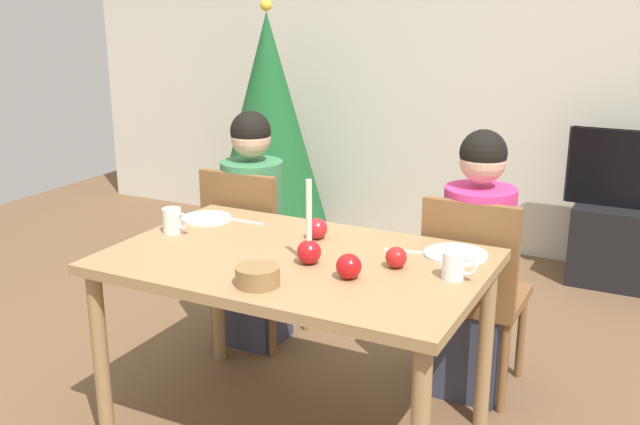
{
  "coord_description": "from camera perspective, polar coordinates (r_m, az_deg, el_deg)",
  "views": [
    {
      "loc": [
        1.25,
        -2.27,
        1.69
      ],
      "look_at": [
        0.0,
        0.2,
        0.87
      ],
      "focal_mm": 41.33,
      "sensor_mm": 36.0,
      "label": 1
    }
  ],
  "objects": [
    {
      "name": "back_wall",
      "position": [
        5.05,
        12.69,
        11.64
      ],
      "size": [
        6.4,
        0.1,
        2.6
      ],
      "primitive_type": "cube",
      "color": "beige",
      "rests_on": "ground"
    },
    {
      "name": "dining_table",
      "position": [
        2.79,
        -1.87,
        -5.05
      ],
      "size": [
        1.4,
        0.9,
        0.75
      ],
      "color": "#99754C",
      "rests_on": "ground"
    },
    {
      "name": "chair_left",
      "position": [
        3.62,
        -5.43,
        -2.62
      ],
      "size": [
        0.4,
        0.4,
        0.9
      ],
      "color": "brown",
      "rests_on": "ground"
    },
    {
      "name": "chair_right",
      "position": [
        3.2,
        11.77,
        -5.52
      ],
      "size": [
        0.4,
        0.4,
        0.9
      ],
      "color": "brown",
      "rests_on": "ground"
    },
    {
      "name": "person_left_child",
      "position": [
        3.62,
        -5.18,
        -1.61
      ],
      "size": [
        0.3,
        0.3,
        1.17
      ],
      "color": "#33384C",
      "rests_on": "ground"
    },
    {
      "name": "person_right_child",
      "position": [
        3.2,
        11.98,
        -4.37
      ],
      "size": [
        0.3,
        0.3,
        1.17
      ],
      "color": "#33384C",
      "rests_on": "ground"
    },
    {
      "name": "tv_stand",
      "position": [
        4.8,
        22.72,
        -2.44
      ],
      "size": [
        0.64,
        0.4,
        0.48
      ],
      "primitive_type": "cube",
      "color": "black",
      "rests_on": "ground"
    },
    {
      "name": "tv",
      "position": [
        4.68,
        23.35,
        3.02
      ],
      "size": [
        0.79,
        0.05,
        0.46
      ],
      "color": "black",
      "rests_on": "tv_stand"
    },
    {
      "name": "christmas_tree",
      "position": [
        5.09,
        -4.02,
        7.09
      ],
      "size": [
        0.81,
        0.81,
        1.67
      ],
      "color": "brown",
      "rests_on": "ground"
    },
    {
      "name": "candle_centerpiece",
      "position": [
        2.67,
        -0.86,
        -2.66
      ],
      "size": [
        0.09,
        0.09,
        0.32
      ],
      "color": "red",
      "rests_on": "dining_table"
    },
    {
      "name": "plate_left",
      "position": [
        3.25,
        -8.79,
        -0.45
      ],
      "size": [
        0.22,
        0.22,
        0.01
      ],
      "primitive_type": "cylinder",
      "color": "white",
      "rests_on": "dining_table"
    },
    {
      "name": "plate_right",
      "position": [
        2.81,
        10.47,
        -3.19
      ],
      "size": [
        0.24,
        0.24,
        0.01
      ],
      "primitive_type": "cylinder",
      "color": "silver",
      "rests_on": "dining_table"
    },
    {
      "name": "mug_left",
      "position": [
        3.07,
        -11.32,
        -0.63
      ],
      "size": [
        0.12,
        0.08,
        0.1
      ],
      "color": "silver",
      "rests_on": "dining_table"
    },
    {
      "name": "mug_right",
      "position": [
        2.57,
        10.36,
        -4.07
      ],
      "size": [
        0.12,
        0.08,
        0.1
      ],
      "color": "white",
      "rests_on": "dining_table"
    },
    {
      "name": "fork_left",
      "position": [
        3.18,
        -5.81,
        -0.71
      ],
      "size": [
        0.18,
        0.02,
        0.01
      ],
      "primitive_type": "cube",
      "rotation": [
        0.0,
        0.0,
        -0.03
      ],
      "color": "silver",
      "rests_on": "dining_table"
    },
    {
      "name": "fork_right",
      "position": [
        2.82,
        6.77,
        -3.03
      ],
      "size": [
        0.18,
        0.05,
        0.01
      ],
      "primitive_type": "cube",
      "rotation": [
        0.0,
        0.0,
        0.18
      ],
      "color": "silver",
      "rests_on": "dining_table"
    },
    {
      "name": "bowl_walnuts",
      "position": [
        2.49,
        -4.85,
        -4.91
      ],
      "size": [
        0.15,
        0.15,
        0.07
      ],
      "primitive_type": "cylinder",
      "color": "olive",
      "rests_on": "dining_table"
    },
    {
      "name": "apple_near_candle",
      "position": [
        2.65,
        5.92,
        -3.48
      ],
      "size": [
        0.08,
        0.08,
        0.08
      ],
      "primitive_type": "sphere",
      "color": "#B31B19",
      "rests_on": "dining_table"
    },
    {
      "name": "apple_by_left_plate",
      "position": [
        2.94,
        -0.25,
        -1.25
      ],
      "size": [
        0.09,
        0.09,
        0.09
      ],
      "primitive_type": "sphere",
      "color": "#B41D23",
      "rests_on": "dining_table"
    },
    {
      "name": "apple_by_right_mug",
      "position": [
        2.54,
        2.24,
        -4.19
      ],
      "size": [
        0.09,
        0.09,
        0.09
      ],
      "primitive_type": "sphere",
      "color": "red",
      "rests_on": "dining_table"
    }
  ]
}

